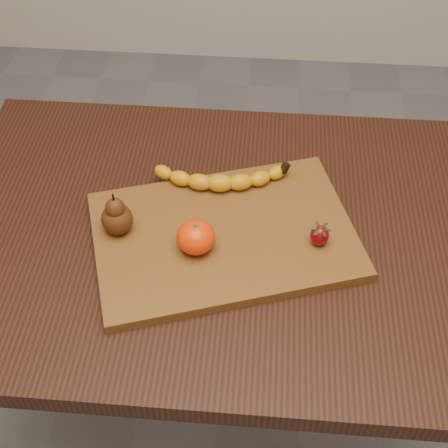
# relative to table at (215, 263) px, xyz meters

# --- Properties ---
(ground) EXTENTS (3.50, 3.50, 0.00)m
(ground) POSITION_rel_table_xyz_m (0.00, 0.00, -0.66)
(ground) COLOR slate
(ground) RESTS_ON ground
(table) EXTENTS (1.00, 0.70, 0.76)m
(table) POSITION_rel_table_xyz_m (0.00, 0.00, 0.00)
(table) COLOR black
(table) RESTS_ON ground
(cutting_board) EXTENTS (0.52, 0.42, 0.02)m
(cutting_board) POSITION_rel_table_xyz_m (0.02, -0.02, 0.11)
(cutting_board) COLOR brown
(cutting_board) RESTS_ON table
(banana) EXTENTS (0.22, 0.07, 0.03)m
(banana) POSITION_rel_table_xyz_m (0.00, 0.08, 0.13)
(banana) COLOR #D29209
(banana) RESTS_ON cutting_board
(pear) EXTENTS (0.07, 0.07, 0.09)m
(pear) POSITION_rel_table_xyz_m (-0.17, -0.03, 0.16)
(pear) COLOR #4A230B
(pear) RESTS_ON cutting_board
(mandarin) EXTENTS (0.07, 0.07, 0.06)m
(mandarin) POSITION_rel_table_xyz_m (-0.03, -0.06, 0.15)
(mandarin) COLOR #F23302
(mandarin) RESTS_ON cutting_board
(strawberry) EXTENTS (0.04, 0.04, 0.04)m
(strawberry) POSITION_rel_table_xyz_m (0.18, -0.04, 0.14)
(strawberry) COLOR maroon
(strawberry) RESTS_ON cutting_board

